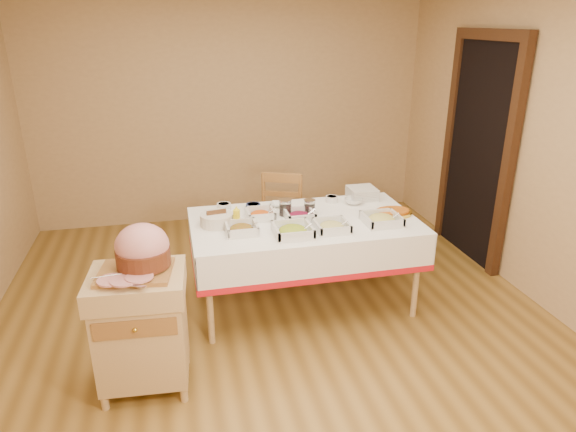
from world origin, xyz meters
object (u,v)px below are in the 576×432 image
at_px(ham_on_board, 141,252).
at_px(preserve_jar_left, 285,208).
at_px(mustard_bottle, 237,217).
at_px(brass_platter, 393,212).
at_px(preserve_jar_right, 310,208).
at_px(plate_stack, 362,193).
at_px(dining_table, 304,238).
at_px(butcher_cart, 141,324).
at_px(dining_chair, 279,223).
at_px(bread_basket, 217,219).

relative_size(ham_on_board, preserve_jar_left, 3.41).
height_order(mustard_bottle, brass_platter, mustard_bottle).
height_order(preserve_jar_right, plate_stack, preserve_jar_right).
bearing_deg(preserve_jar_right, brass_platter, -14.92).
height_order(dining_table, plate_stack, plate_stack).
bearing_deg(butcher_cart, plate_stack, 31.96).
xyz_separation_m(dining_table, dining_chair, (-0.07, 0.66, -0.12)).
height_order(butcher_cart, preserve_jar_left, preserve_jar_left).
bearing_deg(preserve_jar_left, plate_stack, 18.38).
bearing_deg(preserve_jar_right, preserve_jar_left, 175.72).
relative_size(butcher_cart, plate_stack, 3.47).
bearing_deg(mustard_bottle, ham_on_board, -132.08).
bearing_deg(ham_on_board, butcher_cart, -141.97).
height_order(dining_table, brass_platter, brass_platter).
xyz_separation_m(butcher_cart, mustard_bottle, (0.73, 0.79, 0.37)).
relative_size(dining_table, brass_platter, 5.46).
bearing_deg(brass_platter, butcher_cart, -159.64).
bearing_deg(mustard_bottle, dining_chair, 54.42).
relative_size(dining_chair, mustard_bottle, 5.44).
xyz_separation_m(preserve_jar_right, brass_platter, (0.67, -0.18, -0.04)).
distance_m(dining_chair, preserve_jar_left, 0.63).
distance_m(mustard_bottle, brass_platter, 1.29).
distance_m(dining_chair, bread_basket, 0.94).
xyz_separation_m(preserve_jar_right, plate_stack, (0.56, 0.27, -0.00)).
relative_size(dining_chair, ham_on_board, 2.00).
bearing_deg(plate_stack, mustard_bottle, -161.17).
bearing_deg(preserve_jar_left, brass_platter, -12.49).
bearing_deg(plate_stack, dining_chair, 159.26).
xyz_separation_m(ham_on_board, preserve_jar_right, (1.31, 0.89, -0.14)).
bearing_deg(mustard_bottle, bread_basket, 158.16).
relative_size(dining_table, bread_basket, 7.00).
xyz_separation_m(butcher_cart, preserve_jar_left, (1.15, 0.94, 0.35)).
bearing_deg(bread_basket, plate_stack, 14.47).
height_order(ham_on_board, preserve_jar_left, ham_on_board).
xyz_separation_m(ham_on_board, mustard_bottle, (0.68, 0.75, -0.12)).
distance_m(mustard_bottle, bread_basket, 0.16).
height_order(ham_on_board, brass_platter, ham_on_board).
xyz_separation_m(ham_on_board, plate_stack, (1.87, 1.16, -0.15)).
bearing_deg(dining_chair, bread_basket, -135.85).
relative_size(dining_table, preserve_jar_left, 13.38).
distance_m(mustard_bottle, plate_stack, 1.26).
height_order(preserve_jar_right, mustard_bottle, mustard_bottle).
height_order(dining_table, preserve_jar_right, preserve_jar_right).
bearing_deg(mustard_bottle, dining_table, 1.26).
bearing_deg(preserve_jar_left, ham_on_board, -140.65).
distance_m(preserve_jar_left, bread_basket, 0.58).
distance_m(dining_table, ham_on_board, 1.49).
distance_m(dining_chair, preserve_jar_right, 0.65).
distance_m(dining_table, preserve_jar_right, 0.26).
height_order(dining_chair, plate_stack, dining_chair).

